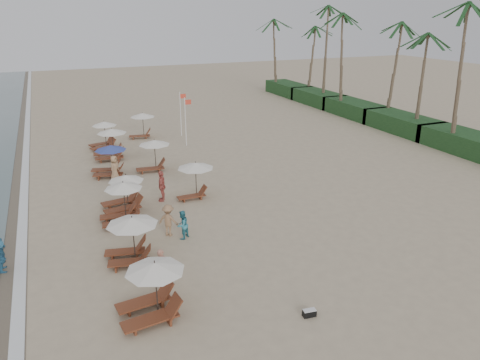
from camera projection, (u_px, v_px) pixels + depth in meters
name	position (u px, v px, depth m)	size (l,w,h in m)	color
ground	(260.00, 238.00, 23.24)	(160.00, 160.00, 0.00)	tan
wet_sand_band	(0.00, 204.00, 27.26)	(3.20, 140.00, 0.01)	#6B5E4C
foam_line	(24.00, 201.00, 27.73)	(0.50, 140.00, 0.02)	white
shrub_hedge	(403.00, 123.00, 43.57)	(3.20, 53.00, 1.60)	#193D1C
palm_row	(407.00, 23.00, 41.16)	(7.00, 52.00, 12.30)	brown
lounger_station_0	(149.00, 292.00, 16.93)	(2.70, 2.24, 2.23)	brown
lounger_station_1	(129.00, 238.00, 20.69)	(2.60, 2.35, 2.16)	brown
lounger_station_2	(120.00, 205.00, 24.45)	(2.45, 2.03, 2.34)	brown
lounger_station_3	(122.00, 194.00, 26.30)	(2.59, 2.21, 2.06)	brown
lounger_station_4	(108.00, 161.00, 31.76)	(2.61, 2.39, 2.17)	brown
lounger_station_5	(109.00, 145.00, 35.35)	(2.74, 2.27, 2.38)	brown
lounger_station_6	(102.00, 136.00, 38.10)	(2.51, 2.29, 2.28)	brown
inland_station_0	(194.00, 175.00, 27.73)	(2.50, 2.24, 2.22)	brown
inland_station_1	(153.00, 152.00, 32.59)	(2.71, 2.24, 2.22)	brown
inland_station_2	(141.00, 122.00, 41.24)	(2.65, 2.24, 2.22)	brown
beachgoer_near	(162.00, 267.00, 19.05)	(0.58, 0.38, 1.59)	tan
beachgoer_mid_a	(182.00, 225.00, 22.92)	(0.73, 0.57, 1.51)	teal
beachgoer_mid_b	(169.00, 220.00, 23.21)	(1.10, 0.63, 1.70)	#936D4B
beachgoer_far_a	(162.00, 186.00, 27.49)	(1.12, 0.47, 1.91)	#BC554B
beachgoer_far_b	(115.00, 168.00, 30.88)	(0.85, 0.55, 1.74)	#A67E5A
waterline_walker	(0.00, 255.00, 20.01)	(1.49, 0.48, 1.61)	teal
duffel_bag	(309.00, 313.00, 17.20)	(0.53, 0.31, 0.28)	black
flag_pole_near	(186.00, 119.00, 38.40)	(0.60, 0.08, 4.15)	silver
flag_pole_far	(181.00, 112.00, 41.56)	(0.60, 0.08, 4.06)	silver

